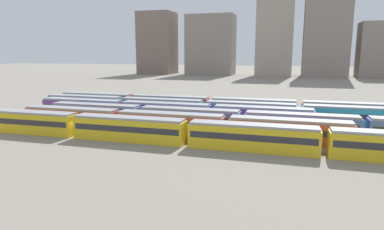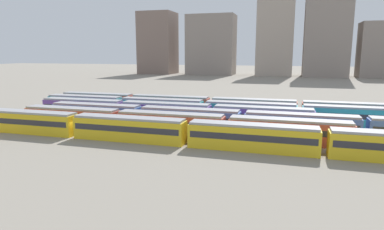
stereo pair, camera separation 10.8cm
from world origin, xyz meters
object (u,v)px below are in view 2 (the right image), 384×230
object	(u,v)px
train_track_5	(299,109)
train_track_3	(166,112)
train_track_0	(324,142)
train_track_2	(243,121)
train_track_1	(170,124)
train_track_4	(250,111)

from	to	relation	value
train_track_5	train_track_3	bearing A→B (deg)	-157.82
train_track_0	train_track_3	distance (m)	32.20
train_track_2	train_track_5	distance (m)	18.30
train_track_0	train_track_5	xyz separation A→B (m)	(-2.65, 26.00, 0.00)
train_track_1	train_track_3	distance (m)	11.42
train_track_3	train_track_5	size ratio (longest dim) A/B	0.50
train_track_2	train_track_5	size ratio (longest dim) A/B	0.66
train_track_5	train_track_1	bearing A→B (deg)	-134.99
train_track_1	train_track_4	xyz separation A→B (m)	(11.28, 15.60, 0.00)
train_track_3	train_track_2	bearing A→B (deg)	-18.07
train_track_0	train_track_4	distance (m)	24.10
train_track_2	train_track_0	bearing A→B (deg)	-40.39
train_track_1	train_track_5	xyz separation A→B (m)	(20.80, 20.80, 0.00)
train_track_1	train_track_4	distance (m)	19.25
train_track_3	train_track_5	distance (m)	27.55
train_track_1	train_track_5	size ratio (longest dim) A/B	0.50
train_track_1	train_track_4	size ratio (longest dim) A/B	0.60
train_track_3	train_track_4	size ratio (longest dim) A/B	0.60
train_track_0	train_track_3	xyz separation A→B (m)	(-28.16, 15.60, -0.00)
train_track_3	train_track_4	xyz separation A→B (m)	(15.99, 5.20, 0.00)
train_track_1	train_track_0	bearing A→B (deg)	-12.50
train_track_1	train_track_2	size ratio (longest dim) A/B	0.75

